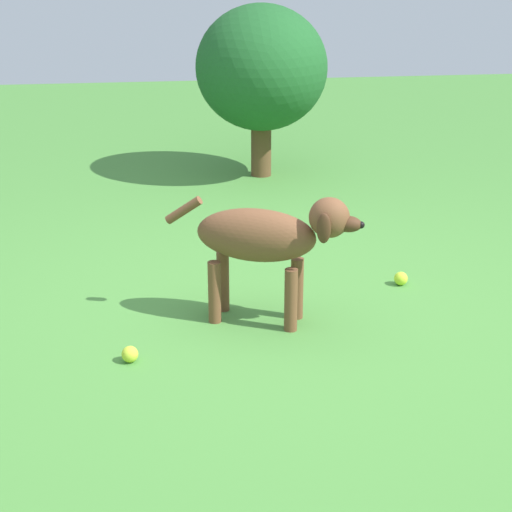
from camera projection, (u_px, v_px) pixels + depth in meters
The scene contains 5 objects.
ground at pixel (292, 317), 3.56m from camera, with size 14.00×14.00×0.00m, color #478438.
dog at pixel (268, 238), 3.39m from camera, with size 0.41×0.81×0.58m.
tennis_ball_0 at pixel (130, 354), 3.16m from camera, with size 0.07×0.07×0.07m, color #BFD834.
tennis_ball_1 at pixel (401, 279), 3.89m from camera, with size 0.07×0.07×0.07m, color #BFE431.
shrub_near at pixel (261, 68), 5.54m from camera, with size 1.01×0.91×1.19m.
Camera 1 is at (3.18, -0.62, 1.51)m, focal length 56.51 mm.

